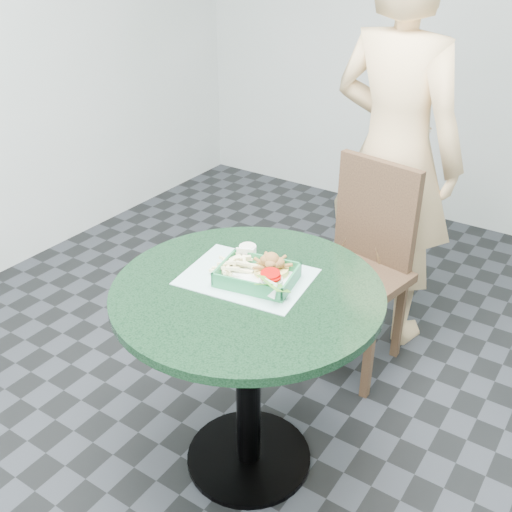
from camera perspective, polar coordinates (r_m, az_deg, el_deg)
The scene contains 11 objects.
floor at distance 2.42m, azimuth -0.69°, elevation -18.68°, with size 4.00×5.00×0.02m, color #303335.
wall_back at distance 3.96m, azimuth 21.72°, elevation 21.64°, with size 4.00×0.04×2.80m, color silver.
cafe_table at distance 2.02m, azimuth -0.78°, elevation -7.59°, with size 0.88×0.88×0.75m.
dining_chair at distance 2.64m, azimuth 10.21°, elevation 0.19°, with size 0.39×0.39×0.93m.
diner_person at distance 2.70m, azimuth 13.39°, elevation 12.52°, with size 0.77×0.50×2.10m, color #E3BB80.
placemat at distance 1.98m, azimuth -0.85°, elevation -2.49°, with size 0.41×0.31×0.00m, color #9ECAC6.
food_basket at distance 1.95m, azimuth 0.09°, elevation -2.59°, with size 0.24×0.18×0.05m.
crab_sandwich at distance 1.95m, azimuth 1.63°, elevation -1.39°, with size 0.12×0.12×0.07m.
fries_pile at distance 2.00m, azimuth -1.56°, elevation -0.98°, with size 0.11×0.13×0.05m, color #F8EEAD, non-canonical shape.
sauce_ramekin at distance 2.05m, azimuth -0.08°, elevation 0.20°, with size 0.06×0.06×0.03m.
garnish_cup at distance 1.88m, azimuth 1.16°, elevation -3.03°, with size 0.11×0.11×0.05m.
Camera 1 is at (0.92, -1.33, 1.79)m, focal length 42.00 mm.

